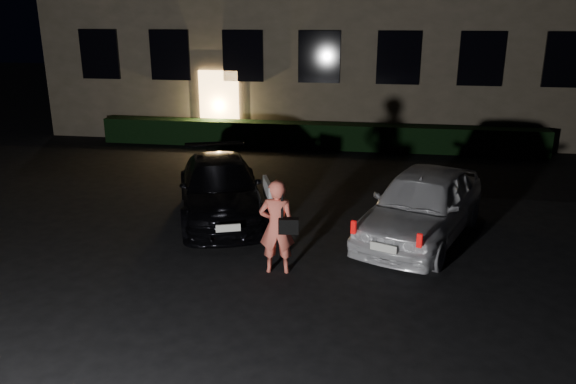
# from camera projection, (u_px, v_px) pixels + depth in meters

# --- Properties ---
(ground) EXTENTS (80.00, 80.00, 0.00)m
(ground) POSITION_uv_depth(u_px,v_px,m) (247.00, 292.00, 9.29)
(ground) COLOR black
(ground) RESTS_ON ground
(hedge) EXTENTS (15.00, 0.70, 0.85)m
(hedge) POSITION_uv_depth(u_px,v_px,m) (317.00, 136.00, 19.03)
(hedge) COLOR black
(hedge) RESTS_ON ground
(sedan) EXTENTS (3.14, 4.74, 1.28)m
(sedan) POSITION_uv_depth(u_px,v_px,m) (220.00, 188.00, 12.64)
(sedan) COLOR black
(sedan) RESTS_ON ground
(hatch) EXTENTS (3.15, 4.56, 1.44)m
(hatch) POSITION_uv_depth(u_px,v_px,m) (422.00, 204.00, 11.32)
(hatch) COLOR silver
(hatch) RESTS_ON ground
(man) EXTENTS (0.74, 0.47, 1.71)m
(man) POSITION_uv_depth(u_px,v_px,m) (277.00, 227.00, 9.77)
(man) COLOR #EA6552
(man) RESTS_ON ground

